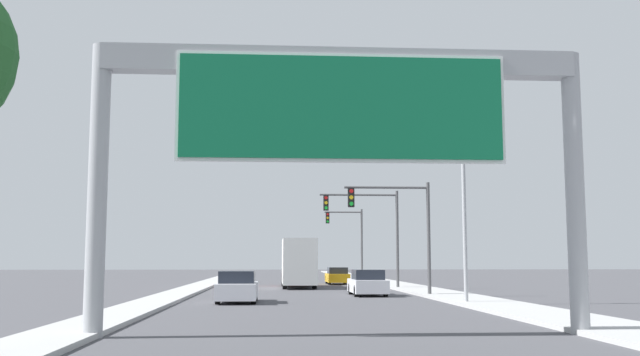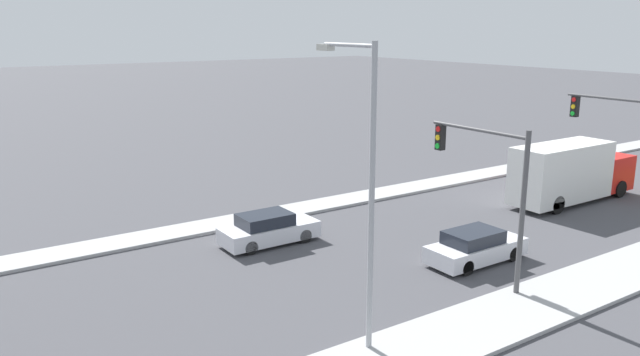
% 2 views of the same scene
% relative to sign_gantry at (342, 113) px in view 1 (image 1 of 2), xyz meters
% --- Properties ---
extents(sidewalk_right, '(3.00, 120.00, 0.15)m').
position_rel_sign_gantry_xyz_m(sidewalk_right, '(7.75, 42.13, -5.88)').
color(sidewalk_right, '#AAAAAA').
rests_on(sidewalk_right, ground).
extents(median_strip_left, '(2.00, 120.00, 0.15)m').
position_rel_sign_gantry_xyz_m(median_strip_left, '(-7.25, 42.13, -5.88)').
color(median_strip_left, '#AAAAAA').
rests_on(median_strip_left, ground).
extents(sign_gantry, '(13.41, 0.73, 7.74)m').
position_rel_sign_gantry_xyz_m(sign_gantry, '(0.00, 0.00, 0.00)').
color(sign_gantry, '#9EA0A5').
rests_on(sign_gantry, ground).
extents(car_mid_right, '(1.82, 4.57, 1.45)m').
position_rel_sign_gantry_xyz_m(car_mid_right, '(3.50, 21.45, -5.27)').
color(car_mid_right, silver).
rests_on(car_mid_right, ground).
extents(car_mid_left, '(1.84, 4.58, 1.48)m').
position_rel_sign_gantry_xyz_m(car_mid_left, '(-3.50, 15.29, -5.26)').
color(car_mid_left, silver).
rests_on(car_mid_left, ground).
extents(car_far_center, '(1.74, 4.44, 1.39)m').
position_rel_sign_gantry_xyz_m(car_far_center, '(3.50, 40.57, -5.29)').
color(car_far_center, gold).
rests_on(car_far_center, ground).
extents(truck_box_primary, '(2.32, 8.98, 3.47)m').
position_rel_sign_gantry_xyz_m(truck_box_primary, '(0.00, 32.98, -4.20)').
color(truck_box_primary, red).
rests_on(truck_box_primary, ground).
extents(traffic_light_near_intersection, '(4.78, 0.32, 6.29)m').
position_rel_sign_gantry_xyz_m(traffic_light_near_intersection, '(5.24, 20.13, -1.69)').
color(traffic_light_near_intersection, '#4C4C4F').
rests_on(traffic_light_near_intersection, ground).
extents(traffic_light_mid_block, '(5.49, 0.32, 6.79)m').
position_rel_sign_gantry_xyz_m(traffic_light_mid_block, '(5.05, 30.13, -1.32)').
color(traffic_light_mid_block, '#4C4C4F').
rests_on(traffic_light_mid_block, ground).
extents(traffic_light_far_intersection, '(3.72, 0.32, 6.93)m').
position_rel_sign_gantry_xyz_m(traffic_light_far_intersection, '(5.68, 50.13, -1.38)').
color(traffic_light_far_intersection, '#4C4C4F').
rests_on(traffic_light_far_intersection, ground).
extents(street_lamp_right, '(2.81, 0.28, 9.47)m').
position_rel_sign_gantry_xyz_m(street_lamp_right, '(6.52, 13.02, -0.39)').
color(street_lamp_right, '#9EA0A5').
rests_on(street_lamp_right, ground).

